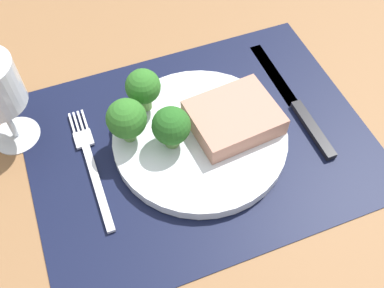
% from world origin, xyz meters
% --- Properties ---
extents(ground_plane, '(1.40, 1.10, 0.03)m').
position_xyz_m(ground_plane, '(0.00, 0.00, -0.01)').
color(ground_plane, brown).
extents(placemat, '(0.45, 0.34, 0.00)m').
position_xyz_m(placemat, '(0.00, 0.00, 0.00)').
color(placemat, black).
rests_on(placemat, ground_plane).
extents(plate, '(0.23, 0.23, 0.02)m').
position_xyz_m(plate, '(0.00, 0.00, 0.01)').
color(plate, silver).
rests_on(plate, placemat).
extents(steak, '(0.12, 0.10, 0.03)m').
position_xyz_m(steak, '(0.05, -0.00, 0.03)').
color(steak, tan).
rests_on(steak, plate).
extents(broccoli_near_steak, '(0.05, 0.05, 0.06)m').
position_xyz_m(broccoli_near_steak, '(-0.09, 0.03, 0.06)').
color(broccoli_near_steak, '#5B8942').
rests_on(broccoli_near_steak, plate).
extents(broccoli_near_fork, '(0.05, 0.05, 0.06)m').
position_xyz_m(broccoli_near_fork, '(-0.05, 0.07, 0.06)').
color(broccoli_near_fork, '#6B994C').
rests_on(broccoli_near_fork, plate).
extents(broccoli_back_left, '(0.05, 0.05, 0.06)m').
position_xyz_m(broccoli_back_left, '(-0.04, 0.00, 0.05)').
color(broccoli_back_left, '#5B8942').
rests_on(broccoli_back_left, plate).
extents(fork, '(0.02, 0.19, 0.01)m').
position_xyz_m(fork, '(-0.14, 0.01, 0.01)').
color(fork, silver).
rests_on(fork, placemat).
extents(knife, '(0.02, 0.23, 0.01)m').
position_xyz_m(knife, '(0.15, 0.01, 0.01)').
color(knife, black).
rests_on(knife, placemat).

